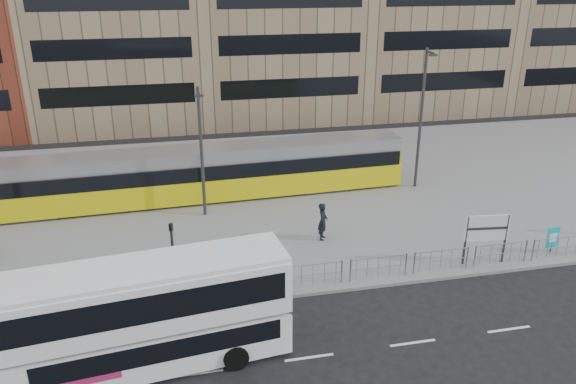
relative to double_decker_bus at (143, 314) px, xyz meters
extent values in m
plane|color=black|center=(7.64, 3.23, -2.15)|extent=(120.00, 120.00, 0.00)
cube|color=slate|center=(7.64, 15.23, -2.07)|extent=(64.00, 24.00, 0.15)
cube|color=gray|center=(7.64, 3.28, -2.07)|extent=(64.00, 0.25, 0.17)
cylinder|color=gray|center=(9.64, 3.73, -0.95)|extent=(32.00, 0.05, 0.05)
cylinder|color=gray|center=(9.64, 3.73, -1.45)|extent=(32.00, 0.04, 0.04)
cube|color=white|center=(8.64, -0.77, -2.14)|extent=(62.00, 0.12, 0.01)
cube|color=white|center=(0.00, 0.00, -1.20)|extent=(10.14, 3.44, 1.54)
cube|color=white|center=(0.00, 0.00, 0.70)|extent=(10.14, 3.44, 1.90)
cube|color=white|center=(0.00, 0.00, 1.69)|extent=(10.13, 3.35, 0.27)
cube|color=black|center=(0.45, 0.05, -0.84)|extent=(8.35, 3.27, 0.77)
cube|color=black|center=(0.00, 0.00, 0.88)|extent=(9.60, 3.42, 0.99)
cube|color=#AD225C|center=(-2.24, -0.26, -1.25)|extent=(2.96, 2.63, 0.45)
cylinder|color=black|center=(3.00, -0.81, -1.70)|extent=(0.93, 0.37, 0.90)
cylinder|color=black|center=(2.74, 1.48, -1.70)|extent=(0.93, 0.37, 0.90)
cylinder|color=black|center=(-3.27, 0.78, -1.70)|extent=(0.93, 0.37, 0.90)
cube|color=#D4CA0B|center=(2.03, 14.78, -1.10)|extent=(26.64, 3.57, 1.52)
cube|color=black|center=(2.03, 14.78, -0.05)|extent=(26.26, 3.60, 0.85)
cube|color=#A5A6AA|center=(2.03, 14.78, 0.75)|extent=(26.63, 3.37, 0.76)
cube|color=#D4CA0B|center=(14.73, 15.29, -0.48)|extent=(1.22, 2.18, 2.47)
cylinder|color=#2D2D30|center=(2.03, 14.78, -0.39)|extent=(2.35, 2.35, 2.85)
cube|color=#2D2D30|center=(10.56, 15.12, -1.76)|extent=(2.94, 2.50, 0.47)
cube|color=#2D2D30|center=(-6.50, 14.44, -1.76)|extent=(2.94, 2.50, 0.47)
cylinder|color=#2D2D30|center=(14.31, 4.14, -0.78)|extent=(0.11, 0.11, 2.43)
cylinder|color=#2D2D30|center=(16.20, 3.92, -0.78)|extent=(0.11, 0.11, 2.43)
cube|color=white|center=(15.26, 4.03, -0.20)|extent=(2.11, 0.34, 1.27)
cylinder|color=#2D2D30|center=(19.05, 4.29, -1.65)|extent=(0.06, 0.06, 0.71)
cube|color=#0DA7C1|center=(19.05, 4.29, -1.21)|extent=(0.71, 0.15, 1.06)
cube|color=white|center=(19.05, 4.26, -1.21)|extent=(0.44, 0.07, 0.44)
imported|color=black|center=(8.57, 8.03, -1.02)|extent=(0.73, 0.85, 1.96)
cylinder|color=#2D2D30|center=(1.11, 4.75, -0.50)|extent=(0.12, 0.12, 3.00)
imported|color=#2D2D30|center=(1.11, 4.75, 0.60)|extent=(0.23, 0.25, 1.00)
cylinder|color=#2D2D30|center=(2.95, 12.39, 1.60)|extent=(0.18, 0.18, 7.19)
cylinder|color=#2D2D30|center=(2.95, 11.99, 5.00)|extent=(0.14, 0.90, 0.14)
cube|color=#2D2D30|center=(2.95, 11.54, 4.90)|extent=(0.45, 0.20, 0.12)
cylinder|color=#2D2D30|center=(16.31, 13.98, 2.29)|extent=(0.18, 0.18, 8.58)
cylinder|color=#2D2D30|center=(16.31, 13.58, 6.38)|extent=(0.14, 0.90, 0.14)
cube|color=#2D2D30|center=(16.31, 13.13, 6.28)|extent=(0.45, 0.20, 0.12)
camera|label=1|loc=(1.40, -16.74, 10.91)|focal=35.00mm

